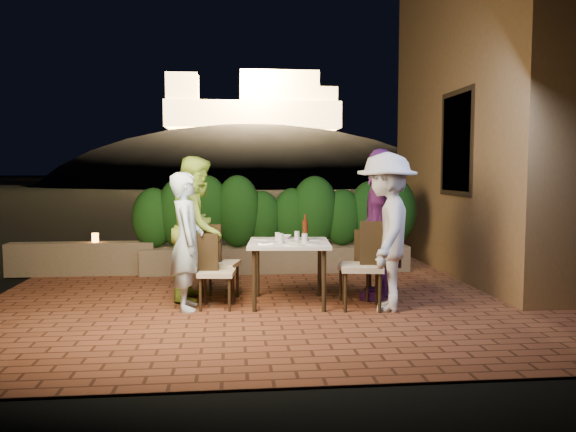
{
  "coord_description": "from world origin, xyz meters",
  "views": [
    {
      "loc": [
        -0.49,
        -6.5,
        1.59
      ],
      "look_at": [
        0.18,
        0.21,
        1.05
      ],
      "focal_mm": 35.0,
      "sensor_mm": 36.0,
      "label": 1
    }
  ],
  "objects": [
    {
      "name": "ground",
      "position": [
        0.0,
        0.0,
        -0.02
      ],
      "size": [
        400.0,
        400.0,
        0.0
      ],
      "primitive_type": "plane",
      "color": "black",
      "rests_on": "ground"
    },
    {
      "name": "terrace_floor",
      "position": [
        0.0,
        0.5,
        -0.07
      ],
      "size": [
        7.0,
        6.0,
        0.15
      ],
      "primitive_type": "cube",
      "color": "brown",
      "rests_on": "ground"
    },
    {
      "name": "building_wall",
      "position": [
        3.6,
        2.0,
        2.5
      ],
      "size": [
        1.6,
        5.0,
        5.0
      ],
      "primitive_type": "cube",
      "color": "olive",
      "rests_on": "ground"
    },
    {
      "name": "window_pane",
      "position": [
        2.82,
        1.5,
        2.0
      ],
      "size": [
        0.08,
        1.0,
        1.4
      ],
      "primitive_type": "cube",
      "color": "black",
      "rests_on": "building_wall"
    },
    {
      "name": "window_frame",
      "position": [
        2.81,
        1.5,
        2.0
      ],
      "size": [
        0.06,
        1.15,
        1.55
      ],
      "primitive_type": "cube",
      "color": "black",
      "rests_on": "building_wall"
    },
    {
      "name": "planter",
      "position": [
        0.2,
        2.3,
        0.2
      ],
      "size": [
        4.2,
        0.55,
        0.4
      ],
      "primitive_type": "cube",
      "color": "brown",
      "rests_on": "ground"
    },
    {
      "name": "hedge",
      "position": [
        0.2,
        2.3,
        0.95
      ],
      "size": [
        4.0,
        0.7,
        1.1
      ],
      "primitive_type": null,
      "color": "#123B10",
      "rests_on": "planter"
    },
    {
      "name": "parapet",
      "position": [
        -2.8,
        2.3,
        0.25
      ],
      "size": [
        2.2,
        0.3,
        0.5
      ],
      "primitive_type": "cube",
      "color": "brown",
      "rests_on": "ground"
    },
    {
      "name": "hill",
      "position": [
        2.0,
        60.0,
        -4.0
      ],
      "size": [
        52.0,
        40.0,
        22.0
      ],
      "primitive_type": "ellipsoid",
      "color": "black",
      "rests_on": "ground"
    },
    {
      "name": "fortress",
      "position": [
        2.0,
        60.0,
        10.5
      ],
      "size": [
        26.0,
        8.0,
        8.0
      ],
      "primitive_type": null,
      "color": "#FFCC7A",
      "rests_on": "hill"
    },
    {
      "name": "dining_table",
      "position": [
        0.18,
        0.11,
        0.38
      ],
      "size": [
        1.04,
        1.04,
        0.75
      ],
      "primitive_type": null,
      "rotation": [
        0.0,
        0.0,
        -0.09
      ],
      "color": "white",
      "rests_on": "ground"
    },
    {
      "name": "plate_nw",
      "position": [
        -0.12,
        -0.11,
        0.76
      ],
      "size": [
        0.21,
        0.21,
        0.01
      ],
      "primitive_type": "cylinder",
      "color": "white",
      "rests_on": "dining_table"
    },
    {
      "name": "plate_sw",
      "position": [
        -0.12,
        0.38,
        0.76
      ],
      "size": [
        0.24,
        0.24,
        0.01
      ],
      "primitive_type": "cylinder",
      "color": "white",
      "rests_on": "dining_table"
    },
    {
      "name": "plate_ne",
      "position": [
        0.42,
        -0.13,
        0.76
      ],
      "size": [
        0.21,
        0.21,
        0.01
      ],
      "primitive_type": "cylinder",
      "color": "white",
      "rests_on": "dining_table"
    },
    {
      "name": "plate_se",
      "position": [
        0.49,
        0.27,
        0.76
      ],
      "size": [
        0.24,
        0.24,
        0.01
      ],
      "primitive_type": "cylinder",
      "color": "white",
      "rests_on": "dining_table"
    },
    {
      "name": "plate_centre",
      "position": [
        0.19,
        0.08,
        0.76
      ],
      "size": [
        0.21,
        0.21,
        0.01
      ],
      "primitive_type": "cylinder",
      "color": "white",
      "rests_on": "dining_table"
    },
    {
      "name": "plate_front",
      "position": [
        0.2,
        -0.23,
        0.76
      ],
      "size": [
        0.24,
        0.24,
        0.01
      ],
      "primitive_type": "cylinder",
      "color": "white",
      "rests_on": "dining_table"
    },
    {
      "name": "glass_nw",
      "position": [
        0.06,
        -0.04,
        0.81
      ],
      "size": [
        0.07,
        0.07,
        0.12
      ],
      "primitive_type": "cylinder",
      "color": "silver",
      "rests_on": "dining_table"
    },
    {
      "name": "glass_sw",
      "position": [
        0.05,
        0.27,
        0.8
      ],
      "size": [
        0.06,
        0.06,
        0.1
      ],
      "primitive_type": "cylinder",
      "color": "silver",
      "rests_on": "dining_table"
    },
    {
      "name": "glass_ne",
      "position": [
        0.35,
        -0.02,
        0.81
      ],
      "size": [
        0.07,
        0.07,
        0.11
      ],
      "primitive_type": "cylinder",
      "color": "silver",
      "rests_on": "dining_table"
    },
    {
      "name": "glass_se",
      "position": [
        0.29,
        0.28,
        0.8
      ],
      "size": [
        0.06,
        0.06,
        0.11
      ],
      "primitive_type": "cylinder",
      "color": "silver",
      "rests_on": "dining_table"
    },
    {
      "name": "beer_bottle",
      "position": [
        0.38,
        0.16,
        0.91
      ],
      "size": [
        0.06,
        0.06,
        0.32
      ],
      "primitive_type": null,
      "color": "#471A0B",
      "rests_on": "dining_table"
    },
    {
      "name": "bowl",
      "position": [
        0.15,
        0.44,
        0.77
      ],
      "size": [
        0.22,
        0.22,
        0.04
      ],
      "primitive_type": "imported",
      "rotation": [
        0.0,
        0.0,
        -0.27
      ],
      "color": "white",
      "rests_on": "dining_table"
    },
    {
      "name": "chair_left_front",
      "position": [
        -0.68,
        -0.02,
        0.44
      ],
      "size": [
        0.45,
        0.45,
        0.87
      ],
      "primitive_type": null,
      "rotation": [
        0.0,
        0.0,
        -0.12
      ],
      "color": "black",
      "rests_on": "ground"
    },
    {
      "name": "chair_left_back",
      "position": [
        -0.65,
        0.4,
        0.47
      ],
      "size": [
        0.53,
        0.53,
        0.94
      ],
      "primitive_type": null,
      "rotation": [
        0.0,
        0.0,
        -0.25
      ],
      "color": "black",
      "rests_on": "ground"
    },
    {
      "name": "chair_right_front",
      "position": [
        0.99,
        -0.21,
        0.51
      ],
      "size": [
        0.54,
        0.54,
        1.02
      ],
      "primitive_type": null,
      "rotation": [
        0.0,
        0.0,
        2.98
      ],
      "color": "black",
      "rests_on": "ground"
    },
    {
      "name": "chair_right_back",
      "position": [
        1.03,
        0.31,
        0.43
      ],
      "size": [
        0.51,
        0.51,
        0.87
      ],
      "primitive_type": null,
      "rotation": [
        0.0,
        0.0,
        2.8
      ],
      "color": "black",
      "rests_on": "ground"
    },
    {
      "name": "diner_blue",
      "position": [
        -1.02,
        -0.04,
        0.79
      ],
      "size": [
        0.42,
        0.6,
        1.58
      ],
      "primitive_type": "imported",
      "rotation": [
        0.0,
        0.0,
        1.65
      ],
      "color": "#C2E8FA",
      "rests_on": "ground"
    },
    {
      "name": "diner_green",
      "position": [
        -0.92,
        0.52,
        0.89
      ],
      "size": [
        0.84,
        0.99,
        1.77
      ],
      "primitive_type": "imported",
      "rotation": [
        0.0,
        0.0,
        1.35
      ],
      "color": "#A9D843",
      "rests_on": "ground"
    },
    {
      "name": "diner_white",
      "position": [
        1.26,
        -0.27,
        0.9
      ],
      "size": [
        0.99,
        1.31,
        1.8
      ],
      "primitive_type": "imported",
      "rotation": [
        0.0,
        0.0,
        -1.87
      ],
      "color": "silver",
      "rests_on": "ground"
    },
    {
      "name": "diner_purple",
      "position": [
        1.33,
        0.27,
        0.93
      ],
      "size": [
        0.86,
        1.19,
        1.87
      ],
      "primitive_type": "imported",
      "rotation": [
        0.0,
        0.0,
        -1.99
      ],
      "color": "#63246D",
      "rests_on": "ground"
    },
    {
      "name": "parapet_lamp",
      "position": [
        -2.59,
        2.3,
        0.57
      ],
      "size": [
        0.1,
        0.1,
        0.14
      ],
      "primitive_type": "cylinder",
      "color": "orange",
      "rests_on": "parapet"
    }
  ]
}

